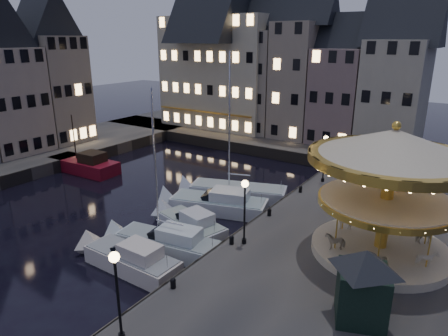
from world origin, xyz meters
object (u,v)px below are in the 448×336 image
Objects in this scene: bollard_b at (232,240)px; motorboat_b at (127,259)px; streetlamp_a at (117,284)px; motorboat_c at (163,242)px; streetlamp_c at (325,152)px; streetlamp_b at (245,203)px; carousel at (391,170)px; bollard_a at (173,283)px; bollard_d at (300,189)px; ticket_kiosk at (364,273)px; motorboat_d at (188,224)px; motorboat_f at (232,192)px; motorboat_e at (214,204)px; red_fishing_boat at (85,165)px; bollard_c at (269,212)px.

motorboat_b is at bearing -140.46° from bollard_b.
streetlamp_a is 10.14m from motorboat_c.
streetlamp_b is at bearing -90.00° from streetlamp_c.
carousel is (7.91, 3.94, 4.94)m from bollard_b.
bollard_a and bollard_d have the same top height.
ticket_kiosk is at bearing -84.24° from carousel.
motorboat_f is at bearing 97.83° from motorboat_d.
streetlamp_c is at bearing 72.97° from motorboat_b.
ticket_kiosk is at bearing -64.33° from streetlamp_c.
motorboat_e is at bearing 115.65° from bollard_a.
streetlamp_a reaches higher than ticket_kiosk.
motorboat_f is at bearing 141.01° from ticket_kiosk.
streetlamp_a is 1.00× the size of streetlamp_c.
streetlamp_c is at bearing 66.20° from motorboat_d.
carousel reaches higher than streetlamp_a.
streetlamp_c is 0.33× the size of motorboat_f.
streetlamp_b is at bearing 84.29° from bollard_a.
bollard_b is 23.48m from red_fishing_boat.
bollard_a and bollard_b have the same top height.
motorboat_b is 0.82× the size of carousel.
bollard_b is 0.08× the size of motorboat_d.
motorboat_c is at bearing -156.72° from carousel.
bollard_c is (0.00, 5.00, 0.00)m from bollard_b.
bollard_d is at bearing 90.00° from bollard_b.
streetlamp_b is at bearing -12.44° from motorboat_d.
carousel is (12.84, 8.02, 5.90)m from motorboat_b.
bollard_a is 5.23m from motorboat_b.
motorboat_e is at bearing -82.93° from motorboat_f.
bollard_b is (-0.60, 9.50, -2.41)m from streetlamp_a.
streetlamp_b is 13.50m from streetlamp_c.
bollard_c is at bearing 90.00° from bollard_b.
bollard_c is at bearing 138.54° from ticket_kiosk.
streetlamp_b reaches higher than motorboat_e.
motorboat_c is (-4.46, -11.88, -0.93)m from bollard_d.
bollard_b is at bearing 17.14° from motorboat_c.
motorboat_c is (-4.46, -6.38, -0.93)m from bollard_c.
bollard_c and bollard_d have the same top height.
bollard_c is 0.06× the size of carousel.
carousel is at bearing 50.06° from bollard_a.
motorboat_f is (-1.02, 7.40, -0.11)m from motorboat_d.
motorboat_e is 17.14m from red_fishing_boat.
bollard_c is 0.07× the size of red_fishing_boat.
motorboat_c is at bearing 79.91° from motorboat_b.
streetlamp_c is at bearing 71.79° from motorboat_c.
motorboat_c is 1.62× the size of motorboat_d.
motorboat_d is at bearing -145.61° from bollard_c.
motorboat_e is (-0.61, 4.12, 0.01)m from motorboat_d.
ticket_kiosk is (7.96, -3.07, -0.36)m from streetlamp_b.
motorboat_e reaches higher than bollard_c.
bollard_b is 0.05× the size of motorboat_f.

